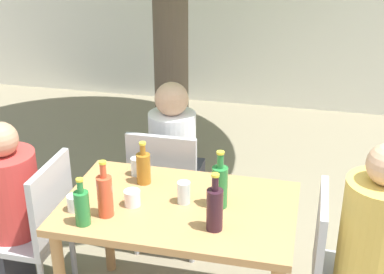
% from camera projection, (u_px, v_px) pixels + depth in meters
% --- Properties ---
extents(dining_table_front, '(1.20, 0.76, 0.75)m').
position_uv_depth(dining_table_front, '(179.00, 221.00, 2.79)').
color(dining_table_front, '#B27F4C').
rests_on(dining_table_front, ground_plane).
extents(patio_chair_0, '(0.44, 0.44, 0.89)m').
position_uv_depth(patio_chair_0, '(37.00, 224.00, 3.03)').
color(patio_chair_0, '#B2B2B7').
rests_on(patio_chair_0, ground_plane).
extents(patio_chair_1, '(0.44, 0.44, 0.89)m').
position_uv_depth(patio_chair_1, '(340.00, 267.00, 2.68)').
color(patio_chair_1, '#B2B2B7').
rests_on(patio_chair_1, ground_plane).
extents(patio_chair_2, '(0.44, 0.44, 0.89)m').
position_uv_depth(patio_chair_2, '(167.00, 184.00, 3.45)').
color(patio_chair_2, '#B2B2B7').
rests_on(patio_chair_2, ground_plane).
extents(person_seated_2, '(0.31, 0.55, 1.14)m').
position_uv_depth(person_seated_2, '(176.00, 167.00, 3.66)').
color(person_seated_2, '#383842').
rests_on(person_seated_2, ground_plane).
extents(green_bottle_0, '(0.07, 0.07, 0.25)m').
position_uv_depth(green_bottle_0, '(82.00, 207.00, 2.55)').
color(green_bottle_0, '#287A38').
rests_on(green_bottle_0, dining_table_front).
extents(amber_bottle_1, '(0.08, 0.08, 0.25)m').
position_uv_depth(amber_bottle_1, '(143.00, 167.00, 2.93)').
color(amber_bottle_1, '#9E661E').
rests_on(amber_bottle_1, dining_table_front).
extents(soda_bottle_2, '(0.08, 0.08, 0.30)m').
position_uv_depth(soda_bottle_2, '(105.00, 195.00, 2.61)').
color(soda_bottle_2, '#DB4C2D').
rests_on(soda_bottle_2, dining_table_front).
extents(green_bottle_3, '(0.08, 0.08, 0.31)m').
position_uv_depth(green_bottle_3, '(220.00, 185.00, 2.69)').
color(green_bottle_3, '#287A38').
rests_on(green_bottle_3, dining_table_front).
extents(wine_bottle_4, '(0.08, 0.08, 0.30)m').
position_uv_depth(wine_bottle_4, '(215.00, 208.00, 2.50)').
color(wine_bottle_4, '#331923').
rests_on(wine_bottle_4, dining_table_front).
extents(drinking_glass_0, '(0.08, 0.08, 0.08)m').
position_uv_depth(drinking_glass_0, '(132.00, 198.00, 2.73)').
color(drinking_glass_0, white).
rests_on(drinking_glass_0, dining_table_front).
extents(drinking_glass_1, '(0.07, 0.07, 0.12)m').
position_uv_depth(drinking_glass_1, '(184.00, 192.00, 2.75)').
color(drinking_glass_1, silver).
rests_on(drinking_glass_1, dining_table_front).
extents(drinking_glass_2, '(0.07, 0.07, 0.08)m').
position_uv_depth(drinking_glass_2, '(74.00, 203.00, 2.69)').
color(drinking_glass_2, white).
rests_on(drinking_glass_2, dining_table_front).
extents(drinking_glass_3, '(0.07, 0.07, 0.10)m').
position_uv_depth(drinking_glass_3, '(137.00, 167.00, 3.03)').
color(drinking_glass_3, silver).
rests_on(drinking_glass_3, dining_table_front).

